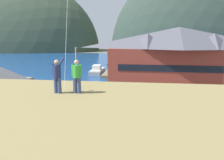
{
  "coord_description": "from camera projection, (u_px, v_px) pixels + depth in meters",
  "views": [
    {
      "loc": [
        4.06,
        -19.81,
        8.97
      ],
      "look_at": [
        0.28,
        9.0,
        3.34
      ],
      "focal_mm": 36.13,
      "sensor_mm": 36.0,
      "label": 1
    }
  ],
  "objects": [
    {
      "name": "ground_plane",
      "position": [
        97.0,
        132.0,
        21.51
      ],
      "size": [
        600.0,
        600.0,
        0.0
      ],
      "primitive_type": "plane",
      "color": "#66604C"
    },
    {
      "name": "parking_lot_pad",
      "position": [
        105.0,
        114.0,
        26.37
      ],
      "size": [
        40.0,
        20.0,
        0.1
      ],
      "primitive_type": "cube",
      "color": "gray",
      "rests_on": "ground"
    },
    {
      "name": "bay_water",
      "position": [
        130.0,
        62.0,
        79.91
      ],
      "size": [
        360.0,
        84.0,
        0.03
      ],
      "primitive_type": "cube",
      "color": "navy",
      "rests_on": "ground"
    },
    {
      "name": "far_hill_west_ridge",
      "position": [
        10.0,
        50.0,
        149.8
      ],
      "size": [
        119.84,
        60.61,
        94.26
      ],
      "primitive_type": "ellipsoid",
      "color": "#3D4C38",
      "rests_on": "ground"
    },
    {
      "name": "far_hill_east_peak",
      "position": [
        189.0,
        52.0,
        128.25
      ],
      "size": [
        89.36,
        73.12,
        95.5
      ],
      "primitive_type": "ellipsoid",
      "color": "#2D3D33",
      "rests_on": "ground"
    },
    {
      "name": "harbor_lodge",
      "position": [
        178.0,
        55.0,
        40.3
      ],
      "size": [
        26.05,
        10.0,
        10.62
      ],
      "color": "brown",
      "rests_on": "ground"
    },
    {
      "name": "storage_shed_near_lot",
      "position": [
        3.0,
        87.0,
        28.47
      ],
      "size": [
        6.93,
        5.51,
        5.22
      ],
      "color": "#756B5B",
      "rests_on": "ground"
    },
    {
      "name": "storage_shed_waterside",
      "position": [
        122.0,
        69.0,
        44.46
      ],
      "size": [
        4.69,
        5.2,
        4.96
      ],
      "color": "#756B5B",
      "rests_on": "ground"
    },
    {
      "name": "wharf_dock",
      "position": [
        113.0,
        72.0,
        55.85
      ],
      "size": [
        3.2,
        15.9,
        0.7
      ],
      "color": "#70604C",
      "rests_on": "ground"
    },
    {
      "name": "moored_boat_wharfside",
      "position": [
        97.0,
        71.0,
        55.38
      ],
      "size": [
        2.7,
        8.32,
        2.16
      ],
      "color": "#A8A399",
      "rests_on": "ground"
    },
    {
      "name": "parked_car_lone_by_shed",
      "position": [
        63.0,
        101.0,
        28.05
      ],
      "size": [
        4.33,
        2.31,
        1.82
      ],
      "color": "#236633",
      "rests_on": "parking_lot_pad"
    },
    {
      "name": "parked_car_back_row_right",
      "position": [
        41.0,
        117.0,
        22.52
      ],
      "size": [
        4.32,
        2.3,
        1.82
      ],
      "color": "#236633",
      "rests_on": "parking_lot_pad"
    },
    {
      "name": "parked_car_mid_row_near",
      "position": [
        205.0,
        108.0,
        25.28
      ],
      "size": [
        4.23,
        2.11,
        1.82
      ],
      "color": "slate",
      "rests_on": "parking_lot_pad"
    },
    {
      "name": "parked_car_mid_row_center",
      "position": [
        107.0,
        123.0,
        21.0
      ],
      "size": [
        4.3,
        2.25,
        1.82
      ],
      "color": "black",
      "rests_on": "parking_lot_pad"
    },
    {
      "name": "parked_car_back_row_left",
      "position": [
        115.0,
        101.0,
        28.15
      ],
      "size": [
        4.2,
        2.06,
        1.82
      ],
      "color": "#9EA3A8",
      "rests_on": "parking_lot_pad"
    },
    {
      "name": "parked_car_front_row_red",
      "position": [
        183.0,
        127.0,
        20.09
      ],
      "size": [
        4.26,
        2.18,
        1.82
      ],
      "color": "black",
      "rests_on": "parking_lot_pad"
    },
    {
      "name": "parking_light_pole",
      "position": [
        76.0,
        70.0,
        31.59
      ],
      "size": [
        0.24,
        0.78,
        7.4
      ],
      "color": "#ADADB2",
      "rests_on": "parking_lot_pad"
    },
    {
      "name": "person_kite_flyer",
      "position": [
        57.0,
        75.0,
        11.57
      ],
      "size": [
        0.59,
        0.62,
        1.86
      ],
      "color": "#384770",
      "rests_on": "grassy_hill_foreground"
    },
    {
      "name": "person_companion",
      "position": [
        77.0,
        75.0,
        11.56
      ],
      "size": [
        0.55,
        0.4,
        1.74
      ],
      "color": "#384770",
      "rests_on": "grassy_hill_foreground"
    }
  ]
}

